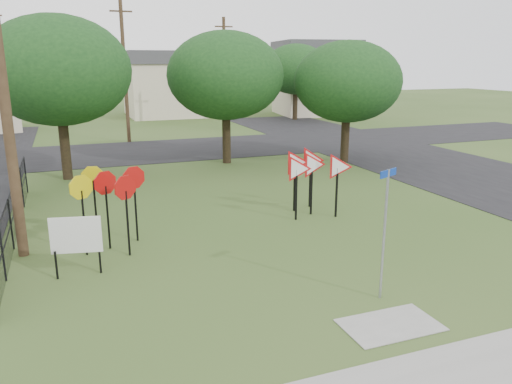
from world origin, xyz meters
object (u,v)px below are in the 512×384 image
street_name_sign (385,226)px  stop_sign_cluster (108,190)px  info_board (76,237)px  yield_sign_cluster (310,167)px

street_name_sign → stop_sign_cluster: 7.72m
stop_sign_cluster → info_board: stop_sign_cluster is taller
info_board → stop_sign_cluster: bearing=60.9°
yield_sign_cluster → info_board: 8.34m
stop_sign_cluster → info_board: bearing=-119.1°
street_name_sign → info_board: size_ratio=1.93×
stop_sign_cluster → yield_sign_cluster: bearing=8.0°
stop_sign_cluster → street_name_sign: bearing=-45.2°
street_name_sign → info_board: bearing=149.8°
yield_sign_cluster → info_board: yield_sign_cluster is taller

